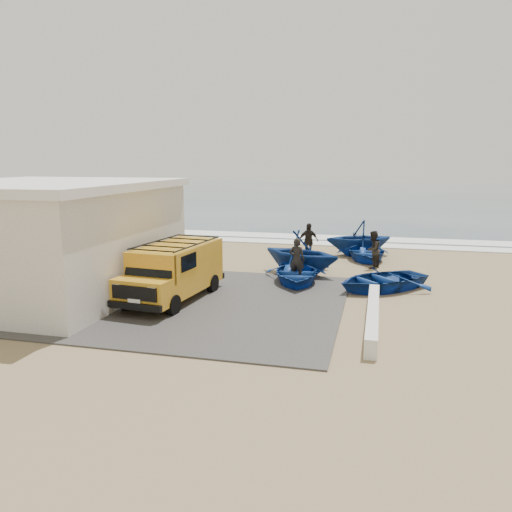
{
  "coord_description": "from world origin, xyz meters",
  "views": [
    {
      "loc": [
        5.06,
        -18.48,
        5.09
      ],
      "look_at": [
        0.19,
        1.1,
        1.2
      ],
      "focal_mm": 35.0,
      "sensor_mm": 36.0,
      "label": 1
    }
  ],
  "objects_px": {
    "fisherman_front": "(297,260)",
    "fisherman_back": "(308,241)",
    "boat_near_left": "(296,274)",
    "boat_near_right": "(381,280)",
    "boat_mid_right": "(366,252)",
    "parapet": "(373,316)",
    "van": "(174,269)",
    "boat_far_left": "(359,238)",
    "fisherman_middle": "(373,250)",
    "boat_mid_left": "(301,253)",
    "building": "(44,237)"
  },
  "relations": [
    {
      "from": "boat_mid_right",
      "to": "boat_near_left",
      "type": "bearing_deg",
      "value": -124.18
    },
    {
      "from": "boat_far_left",
      "to": "boat_mid_right",
      "type": "bearing_deg",
      "value": -4.95
    },
    {
      "from": "boat_mid_right",
      "to": "fisherman_front",
      "type": "height_order",
      "value": "fisherman_front"
    },
    {
      "from": "van",
      "to": "boat_far_left",
      "type": "distance_m",
      "value": 12.31
    },
    {
      "from": "boat_far_left",
      "to": "fisherman_middle",
      "type": "distance_m",
      "value": 3.34
    },
    {
      "from": "parapet",
      "to": "fisherman_middle",
      "type": "distance_m",
      "value": 8.55
    },
    {
      "from": "boat_mid_right",
      "to": "fisherman_middle",
      "type": "height_order",
      "value": "fisherman_middle"
    },
    {
      "from": "boat_near_left",
      "to": "boat_near_right",
      "type": "relative_size",
      "value": 0.96
    },
    {
      "from": "boat_far_left",
      "to": "fisherman_middle",
      "type": "xyz_separation_m",
      "value": [
        0.8,
        -3.24,
        -0.06
      ]
    },
    {
      "from": "parapet",
      "to": "boat_mid_right",
      "type": "bearing_deg",
      "value": 92.91
    },
    {
      "from": "parapet",
      "to": "boat_mid_left",
      "type": "xyz_separation_m",
      "value": [
        -3.31,
        6.43,
        0.72
      ]
    },
    {
      "from": "parapet",
      "to": "fisherman_middle",
      "type": "xyz_separation_m",
      "value": [
        -0.18,
        8.52,
        0.62
      ]
    },
    {
      "from": "fisherman_front",
      "to": "fisherman_back",
      "type": "height_order",
      "value": "fisherman_back"
    },
    {
      "from": "building",
      "to": "fisherman_back",
      "type": "distance_m",
      "value": 12.85
    },
    {
      "from": "fisherman_back",
      "to": "boat_near_left",
      "type": "bearing_deg",
      "value": -115.38
    },
    {
      "from": "boat_near_left",
      "to": "fisherman_back",
      "type": "relative_size",
      "value": 2.02
    },
    {
      "from": "boat_near_left",
      "to": "fisherman_back",
      "type": "bearing_deg",
      "value": 82.56
    },
    {
      "from": "boat_mid_left",
      "to": "boat_far_left",
      "type": "bearing_deg",
      "value": 0.53
    },
    {
      "from": "building",
      "to": "boat_near_left",
      "type": "relative_size",
      "value": 2.48
    },
    {
      "from": "boat_mid_right",
      "to": "fisherman_middle",
      "type": "xyz_separation_m",
      "value": [
        0.36,
        -1.99,
        0.5
      ]
    },
    {
      "from": "boat_mid_left",
      "to": "boat_far_left",
      "type": "distance_m",
      "value": 5.82
    },
    {
      "from": "boat_near_left",
      "to": "boat_mid_right",
      "type": "relative_size",
      "value": 0.98
    },
    {
      "from": "boat_mid_left",
      "to": "boat_near_right",
      "type": "bearing_deg",
      "value": -95.34
    },
    {
      "from": "van",
      "to": "boat_near_left",
      "type": "xyz_separation_m",
      "value": [
        3.93,
        3.64,
        -0.75
      ]
    },
    {
      "from": "boat_near_left",
      "to": "boat_far_left",
      "type": "xyz_separation_m",
      "value": [
        2.26,
        6.99,
        0.56
      ]
    },
    {
      "from": "building",
      "to": "boat_near_right",
      "type": "distance_m",
      "value": 13.3
    },
    {
      "from": "boat_near_right",
      "to": "building",
      "type": "bearing_deg",
      "value": -115.87
    },
    {
      "from": "boat_near_right",
      "to": "boat_mid_left",
      "type": "height_order",
      "value": "boat_mid_left"
    },
    {
      "from": "boat_far_left",
      "to": "boat_near_right",
      "type": "bearing_deg",
      "value": -15.22
    },
    {
      "from": "van",
      "to": "fisherman_back",
      "type": "xyz_separation_m",
      "value": [
        3.69,
        8.95,
        -0.21
      ]
    },
    {
      "from": "van",
      "to": "fisherman_back",
      "type": "height_order",
      "value": "van"
    },
    {
      "from": "boat_near_right",
      "to": "boat_mid_left",
      "type": "xyz_separation_m",
      "value": [
        -3.55,
        2.01,
        0.58
      ]
    },
    {
      "from": "fisherman_front",
      "to": "fisherman_back",
      "type": "xyz_separation_m",
      "value": [
        -0.23,
        5.01,
        0.01
      ]
    },
    {
      "from": "boat_near_right",
      "to": "boat_mid_right",
      "type": "height_order",
      "value": "boat_near_right"
    },
    {
      "from": "boat_near_right",
      "to": "fisherman_back",
      "type": "height_order",
      "value": "fisherman_back"
    },
    {
      "from": "building",
      "to": "fisherman_back",
      "type": "xyz_separation_m",
      "value": [
        9.01,
        9.07,
        -1.22
      ]
    },
    {
      "from": "van",
      "to": "building",
      "type": "bearing_deg",
      "value": -172.93
    },
    {
      "from": "van",
      "to": "fisherman_front",
      "type": "relative_size",
      "value": 2.76
    },
    {
      "from": "boat_near_left",
      "to": "parapet",
      "type": "bearing_deg",
      "value": -65.84
    },
    {
      "from": "boat_near_left",
      "to": "boat_near_right",
      "type": "height_order",
      "value": "boat_near_right"
    },
    {
      "from": "boat_mid_right",
      "to": "fisherman_front",
      "type": "relative_size",
      "value": 2.08
    },
    {
      "from": "van",
      "to": "fisherman_back",
      "type": "bearing_deg",
      "value": 73.34
    },
    {
      "from": "building",
      "to": "boat_mid_left",
      "type": "xyz_separation_m",
      "value": [
        9.19,
        5.43,
        -1.17
      ]
    },
    {
      "from": "building",
      "to": "boat_mid_right",
      "type": "relative_size",
      "value": 2.43
    },
    {
      "from": "building",
      "to": "fisherman_back",
      "type": "bearing_deg",
      "value": 45.19
    },
    {
      "from": "fisherman_front",
      "to": "fisherman_middle",
      "type": "height_order",
      "value": "fisherman_front"
    },
    {
      "from": "parapet",
      "to": "fisherman_middle",
      "type": "height_order",
      "value": "fisherman_middle"
    },
    {
      "from": "boat_near_left",
      "to": "boat_near_right",
      "type": "distance_m",
      "value": 3.5
    },
    {
      "from": "boat_mid_left",
      "to": "boat_near_left",
      "type": "bearing_deg",
      "value": -153.48
    },
    {
      "from": "fisherman_front",
      "to": "fisherman_back",
      "type": "bearing_deg",
      "value": -79.29
    }
  ]
}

